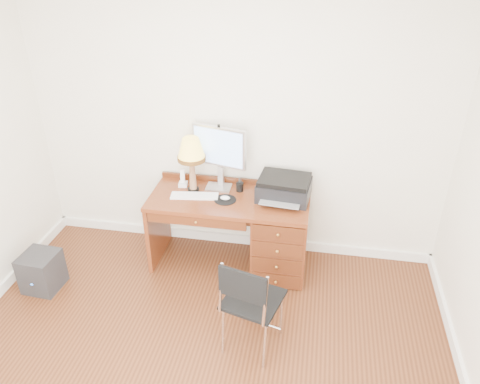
% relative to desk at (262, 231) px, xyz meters
% --- Properties ---
extents(ground, '(4.00, 4.00, 0.00)m').
position_rel_desk_xyz_m(ground, '(-0.32, -1.40, -0.41)').
color(ground, '#401E0E').
rests_on(ground, ground).
extents(room_shell, '(4.00, 4.00, 4.00)m').
position_rel_desk_xyz_m(room_shell, '(-0.32, -0.77, -0.36)').
color(room_shell, white).
rests_on(room_shell, ground).
extents(desk, '(1.50, 0.67, 0.75)m').
position_rel_desk_xyz_m(desk, '(0.00, 0.00, 0.00)').
color(desk, maroon).
rests_on(desk, ground).
extents(monitor, '(0.53, 0.24, 0.62)m').
position_rel_desk_xyz_m(monitor, '(-0.46, 0.20, 0.73)').
color(monitor, silver).
rests_on(monitor, desk).
extents(keyboard, '(0.46, 0.18, 0.02)m').
position_rel_desk_xyz_m(keyboard, '(-0.65, -0.04, 0.35)').
color(keyboard, white).
rests_on(keyboard, desk).
extents(mouse_pad, '(0.21, 0.21, 0.04)m').
position_rel_desk_xyz_m(mouse_pad, '(-0.35, -0.05, 0.35)').
color(mouse_pad, black).
rests_on(mouse_pad, desk).
extents(printer, '(0.51, 0.41, 0.21)m').
position_rel_desk_xyz_m(printer, '(0.18, 0.09, 0.44)').
color(printer, black).
rests_on(printer, desk).
extents(leg_lamp, '(0.26, 0.26, 0.54)m').
position_rel_desk_xyz_m(leg_lamp, '(-0.69, 0.08, 0.73)').
color(leg_lamp, black).
rests_on(leg_lamp, desk).
extents(phone, '(0.09, 0.09, 0.18)m').
position_rel_desk_xyz_m(phone, '(-0.81, 0.15, 0.39)').
color(phone, white).
rests_on(phone, desk).
extents(pen_cup, '(0.07, 0.07, 0.09)m').
position_rel_desk_xyz_m(pen_cup, '(-0.25, 0.15, 0.38)').
color(pen_cup, black).
rests_on(pen_cup, desk).
extents(chair, '(0.51, 0.51, 0.88)m').
position_rel_desk_xyz_m(chair, '(0.06, -1.08, 0.12)').
color(chair, black).
rests_on(chair, ground).
extents(equipment_box, '(0.33, 0.33, 0.37)m').
position_rel_desk_xyz_m(equipment_box, '(-1.97, -0.68, -0.23)').
color(equipment_box, black).
rests_on(equipment_box, ground).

